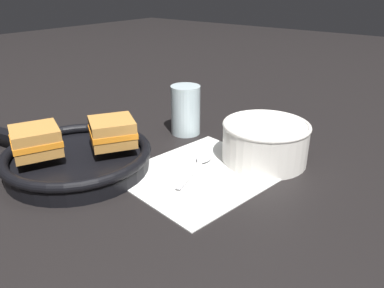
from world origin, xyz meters
TOP-DOWN VIEW (x-y plane):
  - ground_plane at (0.00, 0.00)m, footprint 4.00×4.00m
  - napkin at (0.00, -0.03)m, footprint 0.29×0.25m
  - soup_bowl at (0.11, -0.09)m, footprint 0.16×0.16m
  - spoon at (0.03, -0.01)m, footprint 0.15×0.06m
  - skillet at (-0.12, 0.16)m, footprint 0.26×0.37m
  - sandwich_near_left at (-0.07, 0.12)m, footprint 0.11×0.11m
  - sandwich_near_right at (-0.17, 0.19)m, footprint 0.10×0.10m
  - drinking_glass at (0.13, 0.12)m, footprint 0.06×0.06m

SIDE VIEW (x-z plane):
  - ground_plane at x=0.00m, z-range 0.00..0.00m
  - napkin at x=0.00m, z-range 0.00..0.00m
  - spoon at x=0.03m, z-range 0.00..0.01m
  - skillet at x=-0.12m, z-range 0.00..0.04m
  - soup_bowl at x=0.11m, z-range 0.00..0.08m
  - drinking_glass at x=0.13m, z-range 0.00..0.11m
  - sandwich_near_left at x=-0.07m, z-range 0.04..0.09m
  - sandwich_near_right at x=-0.17m, z-range 0.04..0.09m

